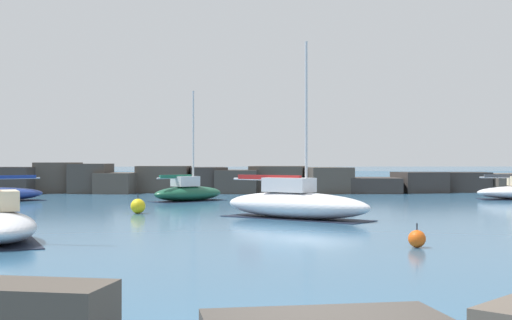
% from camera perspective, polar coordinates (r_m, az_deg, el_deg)
% --- Properties ---
extents(open_sea_beyond, '(400.00, 116.00, 0.01)m').
position_cam_1_polar(open_sea_beyond, '(118.13, -1.91, -1.31)').
color(open_sea_beyond, '#235175').
rests_on(open_sea_beyond, ground).
extents(breakwater_jetty, '(57.03, 7.39, 2.45)m').
position_cam_1_polar(breakwater_jetty, '(58.17, -1.12, -1.67)').
color(breakwater_jetty, '#423D38').
rests_on(breakwater_jetty, ground).
extents(sailboat_moored_0, '(7.10, 6.39, 7.90)m').
position_cam_1_polar(sailboat_moored_0, '(32.04, 3.14, -3.49)').
color(sailboat_moored_0, white).
rests_on(sailboat_moored_0, ground).
extents(sailboat_moored_6, '(5.23, 5.05, 7.12)m').
position_cam_1_polar(sailboat_moored_6, '(45.96, -5.46, -2.57)').
color(sailboat_moored_6, '#195138').
rests_on(sailboat_moored_6, ground).
extents(mooring_buoy_orange_near, '(0.53, 0.53, 0.73)m').
position_cam_1_polar(mooring_buoy_orange_near, '(21.95, 12.75, -6.16)').
color(mooring_buoy_orange_near, '#EA5914').
rests_on(mooring_buoy_orange_near, ground).
extents(mooring_buoy_far_side, '(0.73, 0.73, 0.93)m').
position_cam_1_polar(mooring_buoy_far_side, '(35.55, -9.42, -3.66)').
color(mooring_buoy_far_side, yellow).
rests_on(mooring_buoy_far_side, ground).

